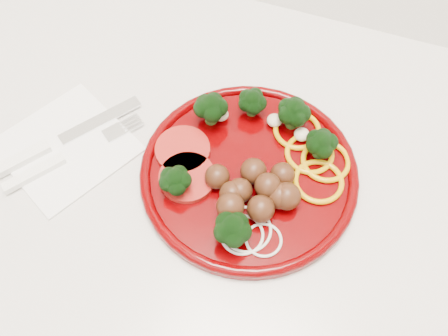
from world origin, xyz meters
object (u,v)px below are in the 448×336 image
(plate, at_px, (250,169))
(fork, at_px, (51,164))
(knife, at_px, (44,148))
(napkin, at_px, (66,147))

(plate, relative_size, fork, 1.63)
(knife, distance_m, fork, 0.03)
(plate, xyz_separation_m, napkin, (-0.24, -0.04, -0.01))
(knife, height_order, fork, knife)
(plate, bearing_deg, fork, -162.65)
(plate, distance_m, fork, 0.26)
(plate, height_order, knife, plate)
(plate, xyz_separation_m, knife, (-0.27, -0.06, -0.01))
(plate, height_order, napkin, plate)
(napkin, relative_size, fork, 0.89)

